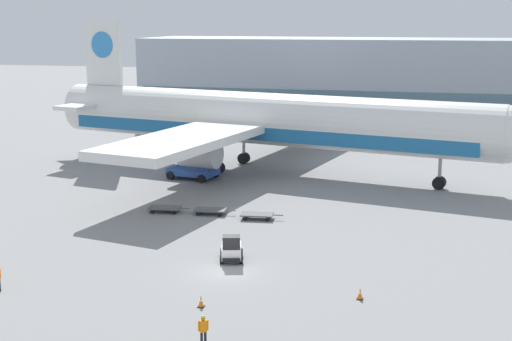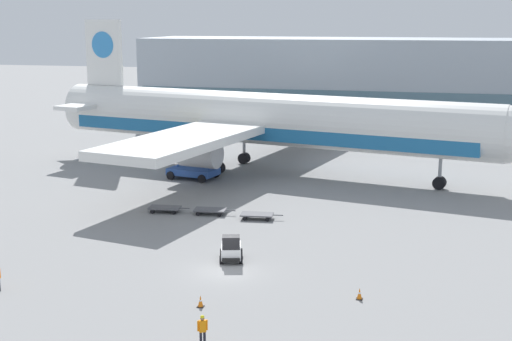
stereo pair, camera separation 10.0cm
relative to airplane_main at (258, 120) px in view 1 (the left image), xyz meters
The scene contains 11 objects.
ground_plane 33.78m from the airplane_main, 80.07° to the right, with size 400.00×400.00×0.00m, color gray.
terminal_building 44.29m from the airplane_main, 67.78° to the left, with size 90.00×18.20×14.00m.
airplane_main is the anchor object (origin of this frame).
scissor_lift_loader 8.95m from the airplane_main, 137.13° to the right, with size 5.70×4.27×5.12m.
baggage_tug_foreground 31.49m from the airplane_main, 79.81° to the right, with size 2.17×2.72×2.00m.
baggage_dolly_lead 20.46m from the airplane_main, 101.41° to the right, with size 3.76×1.79×0.48m.
baggage_dolly_second 19.79m from the airplane_main, 89.16° to the right, with size 3.76×1.79×0.48m.
baggage_dolly_third 20.82m from the airplane_main, 76.47° to the right, with size 3.76×1.79×0.48m.
ground_crew_near 45.14m from the airplane_main, 80.00° to the right, with size 0.50×0.38×1.79m.
traffic_cone_near 39.12m from the airplane_main, 66.91° to the right, with size 0.40×0.40×0.75m.
traffic_cone_far 39.98m from the airplane_main, 81.28° to the right, with size 0.40×0.40×0.74m.
Camera 1 is at (13.09, -44.71, 16.97)m, focal length 50.00 mm.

